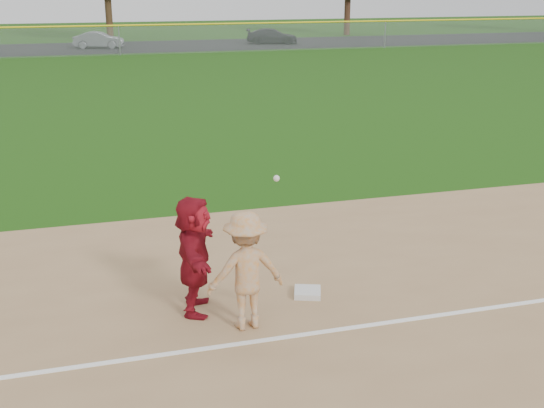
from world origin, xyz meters
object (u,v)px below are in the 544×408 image
object	(u,v)px
first_base	(308,292)
car_right	(272,36)
base_runner	(194,255)
car_mid	(99,40)

from	to	relation	value
first_base	car_right	xyz separation A→B (m)	(12.26, 45.15, 0.55)
base_runner	car_right	xyz separation A→B (m)	(14.12, 45.18, -0.35)
base_runner	first_base	bearing A→B (deg)	-77.08
car_right	base_runner	bearing A→B (deg)	179.48
first_base	car_mid	size ratio (longest dim) A/B	0.12
base_runner	car_right	size ratio (longest dim) A/B	0.45
car_mid	car_right	world-z (taller)	car_mid
first_base	base_runner	distance (m)	2.07
first_base	car_mid	world-z (taller)	car_mid
first_base	car_mid	bearing A→B (deg)	91.90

